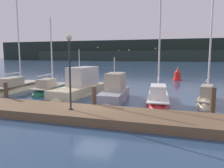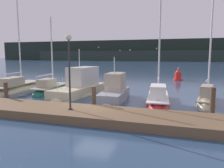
# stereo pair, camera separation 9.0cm
# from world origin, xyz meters

# --- Properties ---
(ground_plane) EXTENTS (400.00, 400.00, 0.00)m
(ground_plane) POSITION_xyz_m (0.00, 0.00, 0.00)
(ground_plane) COLOR navy
(dock) EXTENTS (34.09, 2.80, 0.45)m
(dock) POSITION_xyz_m (0.00, -1.67, 0.23)
(dock) COLOR brown
(dock) RESTS_ON ground
(mooring_pile_1) EXTENTS (0.28, 0.28, 1.52)m
(mooring_pile_1) POSITION_xyz_m (-6.75, -0.02, 0.76)
(mooring_pile_1) COLOR #4C3D2D
(mooring_pile_1) RESTS_ON ground
(mooring_pile_2) EXTENTS (0.28, 0.28, 1.52)m
(mooring_pile_2) POSITION_xyz_m (0.00, -0.02, 0.76)
(mooring_pile_2) COLOR #4C3D2D
(mooring_pile_2) RESTS_ON ground
(mooring_pile_3) EXTENTS (0.28, 0.28, 1.76)m
(mooring_pile_3) POSITION_xyz_m (6.75, -0.02, 0.88)
(mooring_pile_3) COLOR #4C3D2D
(mooring_pile_3) RESTS_ON ground
(sailboat_berth_2) EXTENTS (2.79, 7.72, 11.94)m
(sailboat_berth_2) POSITION_xyz_m (-10.06, 4.91, 0.16)
(sailboat_berth_2) COLOR beige
(sailboat_berth_2) RESTS_ON ground
(sailboat_berth_3) EXTENTS (2.39, 6.08, 7.68)m
(sailboat_berth_3) POSITION_xyz_m (-6.50, 5.15, 0.12)
(sailboat_berth_3) COLOR #195647
(sailboat_berth_3) RESTS_ON ground
(motorboat_berth_4) EXTENTS (3.12, 7.32, 4.56)m
(motorboat_berth_4) POSITION_xyz_m (-3.34, 4.91, 0.43)
(motorboat_berth_4) COLOR beige
(motorboat_berth_4) RESTS_ON ground
(motorboat_berth_5) EXTENTS (2.22, 5.42, 3.83)m
(motorboat_berth_5) POSITION_xyz_m (0.24, 3.57, 0.37)
(motorboat_berth_5) COLOR gray
(motorboat_berth_5) RESTS_ON ground
(sailboat_berth_6) EXTENTS (2.25, 6.28, 8.92)m
(sailboat_berth_6) POSITION_xyz_m (3.59, 3.42, 0.15)
(sailboat_berth_6) COLOR red
(sailboat_berth_6) RESTS_ON ground
(sailboat_berth_7) EXTENTS (2.17, 5.60, 9.11)m
(sailboat_berth_7) POSITION_xyz_m (6.97, 4.36, 0.14)
(sailboat_berth_7) COLOR beige
(sailboat_berth_7) RESTS_ON ground
(channel_buoy) EXTENTS (1.29, 1.29, 1.76)m
(channel_buoy) POSITION_xyz_m (4.76, 18.97, 0.63)
(channel_buoy) COLOR red
(channel_buoy) RESTS_ON ground
(dock_lamppost) EXTENTS (0.32, 0.32, 4.10)m
(dock_lamppost) POSITION_xyz_m (-0.66, -1.85, 3.18)
(dock_lamppost) COLOR #2D2D33
(dock_lamppost) RESTS_ON dock
(hillside_backdrop) EXTENTS (240.00, 23.00, 12.74)m
(hillside_backdrop) POSITION_xyz_m (-1.90, 126.02, 5.86)
(hillside_backdrop) COLOR #1E2823
(hillside_backdrop) RESTS_ON ground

